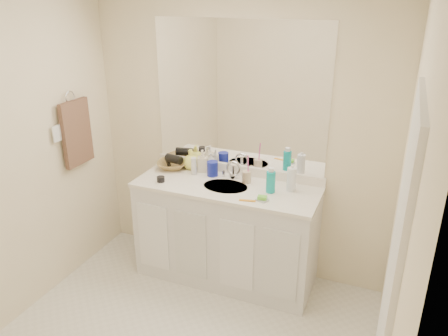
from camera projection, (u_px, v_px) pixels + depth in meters
wall_back at (239, 138)px, 3.67m from camera, size 2.60×0.02×2.40m
wall_right at (397, 248)px, 2.10m from camera, size 0.02×2.60×2.40m
vanity_cabinet at (226, 234)px, 3.73m from camera, size 1.50×0.55×0.85m
countertop at (226, 187)px, 3.56m from camera, size 1.52×0.57×0.03m
backsplash at (238, 170)px, 3.77m from camera, size 1.52×0.03×0.08m
sink_basin at (225, 187)px, 3.55m from camera, size 0.37×0.37×0.02m
faucet at (233, 172)px, 3.68m from camera, size 0.02×0.02×0.11m
mirror at (239, 96)px, 3.53m from camera, size 1.48×0.01×1.20m
blue_mug at (213, 169)px, 3.72m from camera, size 0.10×0.10×0.13m
tan_cup at (247, 177)px, 3.59m from camera, size 0.10×0.10×0.10m
toothbrush at (248, 166)px, 3.55m from camera, size 0.01×0.04×0.20m
mouthwash_bottle at (271, 182)px, 3.41m from camera, size 0.09×0.09×0.17m
clear_pump_bottle at (291, 179)px, 3.43m from camera, size 0.08×0.08×0.19m
soap_dish at (262, 200)px, 3.29m from camera, size 0.10×0.10×0.01m
green_soap at (262, 198)px, 3.29m from camera, size 0.07×0.06×0.02m
orange_comb at (247, 201)px, 3.29m from camera, size 0.13×0.05×0.01m
dark_jar at (161, 179)px, 3.61m from camera, size 0.07×0.07×0.05m
extra_white_bottle at (194, 166)px, 3.74m from camera, size 0.06×0.06×0.15m
soap_bottle_white at (211, 162)px, 3.79m from camera, size 0.07×0.07×0.18m
soap_bottle_cream at (203, 161)px, 3.81m from camera, size 0.11×0.11×0.19m
soap_bottle_yellow at (191, 159)px, 3.86m from camera, size 0.16×0.16×0.18m
wicker_basket at (172, 165)px, 3.89m from camera, size 0.34×0.34×0.06m
hair_dryer at (174, 159)px, 3.86m from camera, size 0.16×0.10×0.08m
towel_ring at (70, 97)px, 3.54m from camera, size 0.01×0.11×0.11m
hand_towel at (77, 133)px, 3.64m from camera, size 0.04×0.32×0.55m
switch_plate at (57, 134)px, 3.46m from camera, size 0.01×0.08×0.13m
door at (384, 320)px, 1.92m from camera, size 0.02×0.82×2.00m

